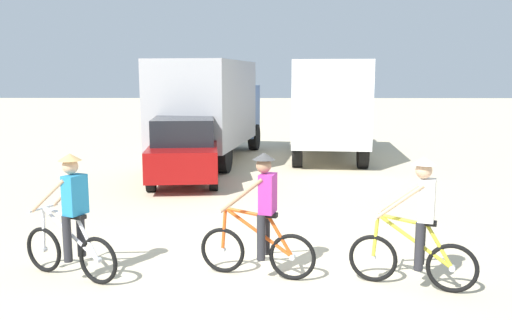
# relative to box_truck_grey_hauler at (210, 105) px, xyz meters

# --- Properties ---
(ground_plane) EXTENTS (120.00, 120.00, 0.00)m
(ground_plane) POSITION_rel_box_truck_grey_hauler_xyz_m (1.71, -10.33, -1.87)
(ground_plane) COLOR beige
(box_truck_grey_hauler) EXTENTS (3.41, 7.04, 3.35)m
(box_truck_grey_hauler) POSITION_rel_box_truck_grey_hauler_xyz_m (0.00, 0.00, 0.00)
(box_truck_grey_hauler) COLOR #9E9EA3
(box_truck_grey_hauler) RESTS_ON ground
(box_truck_white_box) EXTENTS (2.95, 6.93, 3.35)m
(box_truck_white_box) POSITION_rel_box_truck_grey_hauler_xyz_m (4.11, 0.79, 0.00)
(box_truck_white_box) COLOR white
(box_truck_white_box) RESTS_ON ground
(sedan_parked) EXTENTS (2.15, 4.35, 1.76)m
(sedan_parked) POSITION_rel_box_truck_grey_hauler_xyz_m (-0.36, -3.70, -0.99)
(sedan_parked) COLOR maroon
(sedan_parked) RESTS_ON ground
(cyclist_orange_shirt) EXTENTS (1.58, 0.85, 1.82)m
(cyclist_orange_shirt) POSITION_rel_box_truck_grey_hauler_xyz_m (-0.94, -10.80, -1.03)
(cyclist_orange_shirt) COLOR black
(cyclist_orange_shirt) RESTS_ON ground
(cyclist_cowboy_hat) EXTENTS (1.68, 0.65, 1.82)m
(cyclist_cowboy_hat) POSITION_rel_box_truck_grey_hauler_xyz_m (1.75, -10.70, -1.03)
(cyclist_cowboy_hat) COLOR black
(cyclist_cowboy_hat) RESTS_ON ground
(cyclist_near_camera) EXTENTS (1.64, 0.76, 1.82)m
(cyclist_near_camera) POSITION_rel_box_truck_grey_hauler_xyz_m (3.87, -11.08, -1.03)
(cyclist_near_camera) COLOR black
(cyclist_near_camera) RESTS_ON ground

